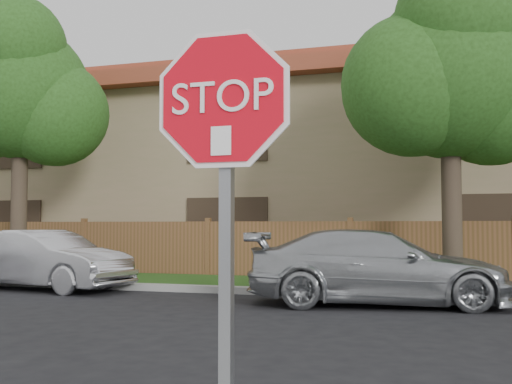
% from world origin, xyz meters
% --- Properties ---
extents(far_curb, '(70.00, 0.30, 0.15)m').
position_xyz_m(far_curb, '(0.00, 8.15, 0.07)').
color(far_curb, gray).
rests_on(far_curb, ground).
extents(grass_strip, '(70.00, 3.00, 0.12)m').
position_xyz_m(grass_strip, '(0.00, 9.80, 0.06)').
color(grass_strip, '#1E4714').
rests_on(grass_strip, ground).
extents(fence, '(70.00, 0.12, 1.60)m').
position_xyz_m(fence, '(0.00, 11.40, 0.80)').
color(fence, brown).
rests_on(fence, ground).
extents(apartment_building, '(35.20, 9.20, 7.20)m').
position_xyz_m(apartment_building, '(0.00, 17.00, 3.53)').
color(apartment_building, '#8E8058').
rests_on(apartment_building, ground).
extents(tree_left, '(4.80, 3.90, 7.78)m').
position_xyz_m(tree_left, '(-8.98, 9.57, 5.22)').
color(tree_left, '#382B21').
rests_on(tree_left, ground).
extents(tree_mid, '(4.80, 3.90, 7.35)m').
position_xyz_m(tree_mid, '(2.52, 9.57, 4.87)').
color(tree_mid, '#382B21').
rests_on(tree_mid, ground).
extents(stop_sign, '(1.01, 0.13, 2.55)m').
position_xyz_m(stop_sign, '(1.09, -1.48, 1.83)').
color(stop_sign, gray).
rests_on(stop_sign, sidewalk_near).
extents(sedan_left, '(4.39, 2.13, 1.39)m').
position_xyz_m(sedan_left, '(-6.52, 7.54, 0.69)').
color(sedan_left, silver).
rests_on(sedan_left, ground).
extents(sedan_right, '(5.13, 2.71, 1.42)m').
position_xyz_m(sedan_right, '(1.09, 7.10, 0.71)').
color(sedan_right, '#ACAFB3').
rests_on(sedan_right, ground).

